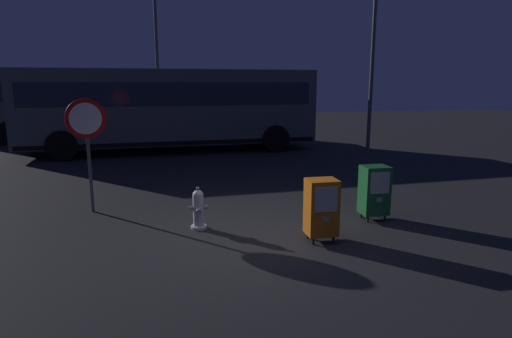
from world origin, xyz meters
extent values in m
plane|color=#262628|center=(0.00, 0.00, 0.00)|extent=(60.00, 60.00, 0.00)
cylinder|color=silver|center=(-0.85, 0.58, 0.03)|extent=(0.28, 0.28, 0.05)
cylinder|color=silver|center=(-0.85, 0.58, 0.33)|extent=(0.19, 0.19, 0.55)
sphere|color=silver|center=(-0.85, 0.58, 0.60)|extent=(0.19, 0.19, 0.19)
cylinder|color=gray|center=(-0.85, 0.58, 0.72)|extent=(0.06, 0.06, 0.05)
cylinder|color=gray|center=(-0.85, 0.45, 0.35)|extent=(0.09, 0.08, 0.09)
cylinder|color=gray|center=(-0.98, 0.58, 0.38)|extent=(0.07, 0.07, 0.07)
cylinder|color=gray|center=(-0.72, 0.58, 0.38)|extent=(0.07, 0.07, 0.07)
cylinder|color=black|center=(0.88, -0.54, 0.06)|extent=(0.04, 0.04, 0.12)
cylinder|color=black|center=(1.22, -0.54, 0.06)|extent=(0.04, 0.04, 0.12)
cylinder|color=black|center=(0.88, -0.26, 0.06)|extent=(0.04, 0.04, 0.12)
cylinder|color=black|center=(1.22, -0.26, 0.06)|extent=(0.04, 0.04, 0.12)
cube|color=orange|center=(1.05, -0.40, 0.57)|extent=(0.48, 0.40, 0.90)
cube|color=#B2B7BF|center=(1.05, -0.61, 0.75)|extent=(0.36, 0.01, 0.40)
cube|color=gray|center=(1.05, -0.61, 0.43)|extent=(0.10, 0.02, 0.08)
cylinder|color=black|center=(2.22, 0.31, 0.06)|extent=(0.04, 0.04, 0.12)
cylinder|color=black|center=(2.56, 0.31, 0.06)|extent=(0.04, 0.04, 0.12)
cylinder|color=black|center=(2.22, 0.59, 0.06)|extent=(0.04, 0.04, 0.12)
cylinder|color=black|center=(2.56, 0.59, 0.06)|extent=(0.04, 0.04, 0.12)
cube|color=#19602D|center=(2.39, 0.45, 0.57)|extent=(0.48, 0.40, 0.90)
cube|color=#B2B7BF|center=(2.39, 0.25, 0.75)|extent=(0.36, 0.01, 0.40)
cube|color=gray|center=(2.39, 0.25, 0.43)|extent=(0.10, 0.02, 0.08)
cylinder|color=#4C4F54|center=(-2.85, 1.99, 1.10)|extent=(0.06, 0.06, 2.20)
cylinder|color=red|center=(-2.85, 1.97, 1.85)|extent=(0.71, 0.31, 0.76)
cylinder|color=white|center=(-2.85, 1.96, 1.85)|extent=(0.56, 0.23, 0.60)
cube|color=#4C5156|center=(-1.23, 9.61, 1.67)|extent=(10.63, 3.11, 2.65)
cube|color=#1E2838|center=(-1.23, 9.61, 2.15)|extent=(10.00, 3.10, 0.80)
cube|color=black|center=(-1.23, 9.61, 0.45)|extent=(10.42, 3.11, 0.16)
cylinder|color=black|center=(2.51, 8.58, 0.50)|extent=(1.01, 0.34, 1.00)
cylinder|color=black|center=(2.36, 11.07, 0.50)|extent=(1.01, 0.34, 1.00)
cylinder|color=black|center=(-4.83, 8.15, 0.50)|extent=(1.01, 0.34, 1.00)
cylinder|color=black|center=(-4.98, 10.64, 0.50)|extent=(1.01, 0.34, 1.00)
cube|color=#4C5156|center=(-4.21, 13.94, 1.67)|extent=(10.59, 2.93, 2.65)
cube|color=#1E2838|center=(-4.21, 13.94, 2.15)|extent=(9.97, 2.92, 0.80)
cube|color=black|center=(-4.21, 13.94, 0.45)|extent=(10.38, 2.93, 0.16)
cylinder|color=black|center=(-0.49, 12.84, 0.50)|extent=(1.01, 0.32, 1.00)
cylinder|color=black|center=(-0.59, 15.34, 0.50)|extent=(1.01, 0.32, 1.00)
cylinder|color=black|center=(-7.83, 12.54, 0.50)|extent=(1.01, 0.32, 1.00)
cylinder|color=black|center=(-7.94, 15.04, 0.50)|extent=(1.01, 0.32, 1.00)
cylinder|color=#4C4F54|center=(-1.78, 13.10, 3.75)|extent=(0.14, 0.14, 7.49)
cylinder|color=#4C4F54|center=(6.01, 8.19, 3.73)|extent=(0.14, 0.14, 7.46)
camera|label=1|loc=(-1.24, -6.57, 2.50)|focal=29.68mm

